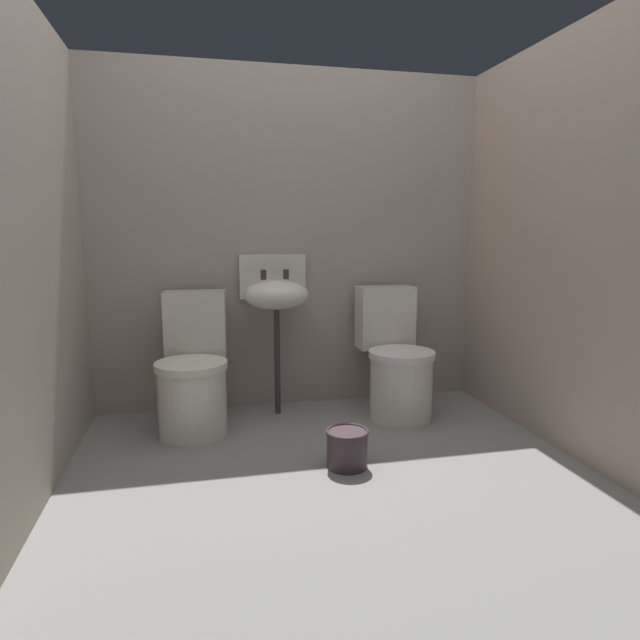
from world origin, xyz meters
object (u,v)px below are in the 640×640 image
toilet_left (193,375)px  sink (276,294)px  bucket (347,447)px  toilet_right (396,363)px

toilet_left → sink: bearing=-153.6°
toilet_left → bucket: bearing=142.4°
toilet_left → toilet_right: same height
toilet_right → sink: (-0.72, 0.19, 0.43)m
sink → bucket: 1.12m
toilet_left → toilet_right: bearing=-173.9°
toilet_right → bucket: toilet_right is taller
sink → bucket: size_ratio=4.64×
toilet_left → toilet_right: (1.23, -0.00, 0.00)m
sink → toilet_left: bearing=-159.7°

